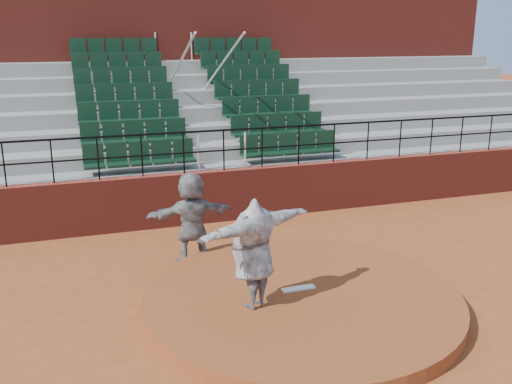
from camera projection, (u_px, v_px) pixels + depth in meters
ground at (301, 306)px, 9.95m from camera, size 90.00×90.00×0.00m
pitchers_mound at (302, 299)px, 9.92m from camera, size 5.50×5.50×0.25m
pitching_rubber at (298, 288)px, 10.02m from camera, size 0.60×0.15×0.03m
boundary_wall at (224, 195)px, 14.34m from camera, size 24.00×0.30×1.30m
wall_railing at (224, 141)px, 13.97m from camera, size 24.04×0.05×1.03m
seating_deck at (192, 140)px, 17.46m from camera, size 24.00×5.97×4.63m
press_box_facade at (167, 62)px, 20.49m from camera, size 24.00×3.00×7.10m
pitcher at (253, 253)px, 9.17m from camera, size 2.34×1.44×1.85m
fielder at (192, 218)px, 11.58m from camera, size 1.82×0.65×1.93m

